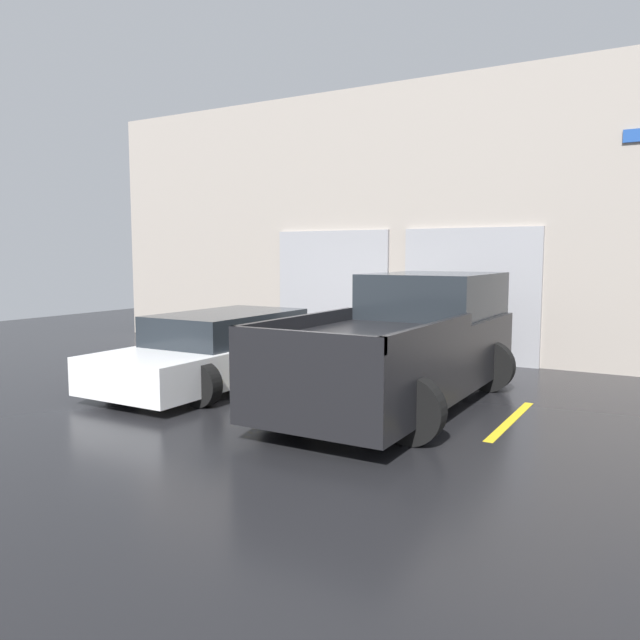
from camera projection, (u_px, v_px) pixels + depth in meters
ground_plane at (337, 381)px, 10.62m from camera, size 28.00×28.00×0.00m
shophouse_building at (412, 223)px, 13.15m from camera, size 16.09×0.68×5.68m
pickup_truck at (407, 343)px, 9.06m from camera, size 2.48×5.22×1.85m
sedan_white at (225, 349)px, 10.46m from camera, size 2.19×4.73×1.18m
parking_stripe_far_left at (155, 373)px, 11.28m from camera, size 0.12×2.20×0.01m
parking_stripe_left at (304, 393)px, 9.69m from camera, size 0.12×2.20×0.01m
parking_stripe_centre at (511, 420)px, 8.10m from camera, size 0.12×2.20×0.01m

